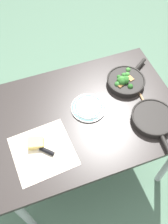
# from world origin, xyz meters

# --- Properties ---
(ground_plane) EXTENTS (14.00, 14.00, 0.00)m
(ground_plane) POSITION_xyz_m (0.00, 0.00, 0.00)
(ground_plane) COLOR #51755B
(dining_table_red) EXTENTS (1.18, 0.82, 0.77)m
(dining_table_red) POSITION_xyz_m (0.00, 0.00, 0.68)
(dining_table_red) COLOR #2D2826
(dining_table_red) RESTS_ON ground_plane
(skillet_broccoli) EXTENTS (0.34, 0.27, 0.08)m
(skillet_broccoli) POSITION_xyz_m (-0.34, -0.13, 0.80)
(skillet_broccoli) COLOR black
(skillet_broccoli) RESTS_ON dining_table_red
(skillet_eggs) EXTENTS (0.26, 0.41, 0.05)m
(skillet_eggs) POSITION_xyz_m (-0.37, 0.19, 0.79)
(skillet_eggs) COLOR black
(skillet_eggs) RESTS_ON dining_table_red
(wooden_spoon) EXTENTS (0.05, 0.35, 0.02)m
(wooden_spoon) POSITION_xyz_m (-0.38, 0.05, 0.78)
(wooden_spoon) COLOR tan
(wooden_spoon) RESTS_ON dining_table_red
(parchment_sheet) EXTENTS (0.35, 0.34, 0.00)m
(parchment_sheet) POSITION_xyz_m (0.30, 0.16, 0.77)
(parchment_sheet) COLOR beige
(parchment_sheet) RESTS_ON dining_table_red
(grater_knife) EXTENTS (0.19, 0.19, 0.02)m
(grater_knife) POSITION_xyz_m (0.31, 0.14, 0.78)
(grater_knife) COLOR silver
(grater_knife) RESTS_ON dining_table_red
(cheese_block) EXTENTS (0.10, 0.08, 0.04)m
(cheese_block) POSITION_xyz_m (0.33, 0.11, 0.79)
(cheese_block) COLOR #EACC66
(cheese_block) RESTS_ON dining_table_red
(dinner_plate_stack) EXTENTS (0.22, 0.22, 0.03)m
(dinner_plate_stack) POSITION_xyz_m (-0.04, -0.03, 0.78)
(dinner_plate_stack) COLOR silver
(dinner_plate_stack) RESTS_ON dining_table_red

